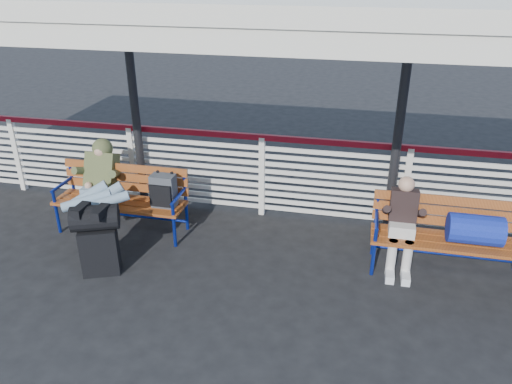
% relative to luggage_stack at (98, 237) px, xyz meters
% --- Properties ---
extents(ground, '(60.00, 60.00, 0.00)m').
position_rel_luggage_stack_xyz_m(ground, '(1.57, 0.00, -0.48)').
color(ground, black).
rests_on(ground, ground).
extents(fence, '(12.08, 0.08, 1.24)m').
position_rel_luggage_stack_xyz_m(fence, '(1.57, 1.90, 0.18)').
color(fence, silver).
rests_on(fence, ground).
extents(canopy, '(12.60, 3.60, 3.16)m').
position_rel_luggage_stack_xyz_m(canopy, '(1.57, 0.87, 2.56)').
color(canopy, silver).
rests_on(canopy, ground).
extents(luggage_stack, '(0.61, 0.48, 0.89)m').
position_rel_luggage_stack_xyz_m(luggage_stack, '(0.00, 0.00, 0.00)').
color(luggage_stack, black).
rests_on(luggage_stack, ground).
extents(bench_left, '(1.80, 0.56, 0.92)m').
position_rel_luggage_stack_xyz_m(bench_left, '(-0.01, 1.03, 0.10)').
color(bench_left, '#A55720').
rests_on(bench_left, ground).
extents(bench_right, '(1.80, 0.56, 0.92)m').
position_rel_luggage_stack_xyz_m(bench_right, '(4.17, 0.90, 0.11)').
color(bench_right, '#A55720').
rests_on(bench_right, ground).
extents(traveler_man, '(0.93, 1.64, 0.77)m').
position_rel_luggage_stack_xyz_m(traveler_man, '(-0.35, 0.69, 0.24)').
color(traveler_man, '#859FB3').
rests_on(traveler_man, ground).
extents(companion_person, '(0.32, 0.66, 1.15)m').
position_rel_luggage_stack_xyz_m(companion_person, '(3.49, 0.90, 0.11)').
color(companion_person, beige).
rests_on(companion_person, ground).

